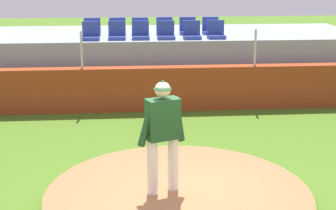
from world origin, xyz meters
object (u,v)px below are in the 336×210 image
at_px(stadium_chair_4, 192,33).
at_px(stadium_chair_7, 118,30).
at_px(stadium_chair_10, 188,29).
at_px(stadium_chair_8, 140,30).
at_px(stadium_chair_3, 166,33).
at_px(stadium_chair_9, 165,29).
at_px(stadium_chair_2, 141,33).
at_px(stadium_chair_11, 211,29).
at_px(stadium_chair_0, 91,34).
at_px(stadium_chair_6, 92,30).
at_px(stadium_chair_1, 117,34).
at_px(stadium_chair_5, 216,33).
at_px(pitcher, 163,128).

height_order(stadium_chair_4, stadium_chair_7, same).
bearing_deg(stadium_chair_10, stadium_chair_8, 1.52).
height_order(stadium_chair_3, stadium_chair_9, same).
bearing_deg(stadium_chair_2, stadium_chair_8, -91.20).
height_order(stadium_chair_4, stadium_chair_8, same).
distance_m(stadium_chair_7, stadium_chair_11, 2.78).
bearing_deg(stadium_chair_0, stadium_chair_10, -161.53).
height_order(stadium_chair_2, stadium_chair_4, same).
bearing_deg(stadium_chair_7, stadium_chair_3, 146.04).
distance_m(stadium_chair_6, stadium_chair_8, 1.41).
bearing_deg(stadium_chair_8, stadium_chair_3, 128.03).
xyz_separation_m(stadium_chair_4, stadium_chair_8, (-1.43, 0.91, 0.00)).
xyz_separation_m(stadium_chair_10, stadium_chair_11, (0.69, -0.01, 0.00)).
distance_m(stadium_chair_1, stadium_chair_6, 1.14).
bearing_deg(stadium_chair_5, stadium_chair_7, -18.05).
relative_size(stadium_chair_3, stadium_chair_10, 1.00).
xyz_separation_m(stadium_chair_0, stadium_chair_6, (-0.02, 0.92, 0.00)).
bearing_deg(stadium_chair_7, stadium_chair_11, 179.94).
distance_m(stadium_chair_2, stadium_chair_6, 1.65).
bearing_deg(stadium_chair_9, stadium_chair_2, 50.63).
xyz_separation_m(stadium_chair_2, stadium_chair_6, (-1.39, 0.89, 0.00)).
bearing_deg(stadium_chair_9, stadium_chair_7, 0.60).
xyz_separation_m(stadium_chair_7, stadium_chair_8, (0.67, -0.03, 0.00)).
relative_size(stadium_chair_5, stadium_chair_9, 1.00).
xyz_separation_m(stadium_chair_4, stadium_chair_9, (-0.70, 0.96, 0.00)).
bearing_deg(stadium_chair_4, stadium_chair_2, -1.90).
xyz_separation_m(stadium_chair_4, stadium_chair_5, (0.69, 0.03, 0.00)).
relative_size(stadium_chair_0, stadium_chair_8, 1.00).
height_order(stadium_chair_5, stadium_chair_8, same).
bearing_deg(stadium_chair_4, stadium_chair_10, -89.89).
bearing_deg(stadium_chair_1, stadium_chair_7, -90.22).
bearing_deg(stadium_chair_7, stadium_chair_9, -179.40).
height_order(stadium_chair_4, stadium_chair_10, same).
relative_size(stadium_chair_3, stadium_chair_7, 1.00).
bearing_deg(stadium_chair_0, stadium_chair_1, -176.05).
height_order(pitcher, stadium_chair_7, stadium_chair_7).
relative_size(stadium_chair_4, stadium_chair_8, 1.00).
distance_m(stadium_chair_6, stadium_chair_11, 3.52).
xyz_separation_m(stadium_chair_1, stadium_chair_7, (0.00, 0.88, 0.00)).
distance_m(stadium_chair_7, stadium_chair_8, 0.67).
bearing_deg(stadium_chair_4, pitcher, 78.90).
xyz_separation_m(stadium_chair_2, stadium_chair_7, (-0.65, 0.89, 0.00)).
relative_size(stadium_chair_0, stadium_chair_3, 1.00).
relative_size(stadium_chair_8, stadium_chair_11, 1.00).
bearing_deg(stadium_chair_6, stadium_chair_7, -179.25).
bearing_deg(stadium_chair_0, stadium_chair_3, -179.59).
relative_size(stadium_chair_6, stadium_chair_8, 1.00).
xyz_separation_m(pitcher, stadium_chair_6, (-1.52, 7.67, 0.58)).
distance_m(stadium_chair_0, stadium_chair_6, 0.93).
height_order(stadium_chair_5, stadium_chair_7, same).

